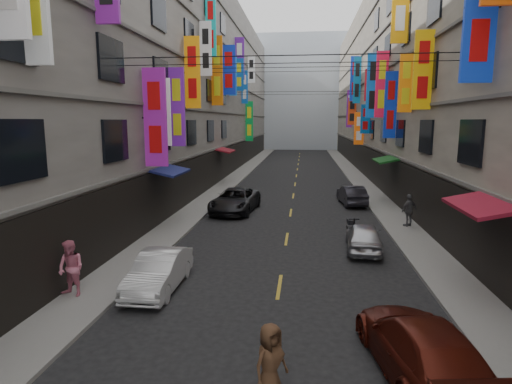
% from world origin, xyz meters
% --- Properties ---
extents(sidewalk_left, '(2.00, 90.00, 0.12)m').
position_xyz_m(sidewalk_left, '(-6.00, 42.00, 0.06)').
color(sidewalk_left, slate).
rests_on(sidewalk_left, ground).
extents(sidewalk_right, '(2.00, 90.00, 0.12)m').
position_xyz_m(sidewalk_right, '(6.00, 42.00, 0.06)').
color(sidewalk_right, slate).
rests_on(sidewalk_right, ground).
extents(building_row_left, '(10.14, 90.00, 19.00)m').
position_xyz_m(building_row_left, '(-11.99, 42.00, 9.49)').
color(building_row_left, gray).
rests_on(building_row_left, ground).
extents(building_row_right, '(10.14, 90.00, 19.00)m').
position_xyz_m(building_row_right, '(11.99, 42.00, 9.49)').
color(building_row_right, '#A9A08E').
rests_on(building_row_right, ground).
extents(haze_block, '(18.00, 8.00, 22.00)m').
position_xyz_m(haze_block, '(0.00, 92.00, 11.00)').
color(haze_block, silver).
rests_on(haze_block, ground).
extents(shop_signage, '(14.00, 55.00, 12.49)m').
position_xyz_m(shop_signage, '(-0.12, 34.97, 9.18)').
color(shop_signage, '#0D359F').
rests_on(shop_signage, ground).
extents(street_awnings, '(13.99, 35.20, 0.41)m').
position_xyz_m(street_awnings, '(-1.26, 26.00, 3.00)').
color(street_awnings, '#124312').
rests_on(street_awnings, ground).
extents(overhead_cables, '(14.00, 38.04, 1.24)m').
position_xyz_m(overhead_cables, '(0.00, 30.00, 8.80)').
color(overhead_cables, black).
rests_on(overhead_cables, ground).
extents(lane_markings, '(0.12, 80.20, 0.01)m').
position_xyz_m(lane_markings, '(0.00, 39.00, 0.00)').
color(lane_markings, gold).
rests_on(lane_markings, ground).
extents(scooter_far_right, '(0.50, 1.80, 1.14)m').
position_xyz_m(scooter_far_right, '(3.10, 24.61, 0.44)').
color(scooter_far_right, black).
rests_on(scooter_far_right, ground).
extents(car_left_mid, '(1.34, 3.85, 1.27)m').
position_xyz_m(car_left_mid, '(-4.00, 17.32, 0.63)').
color(car_left_mid, silver).
rests_on(car_left_mid, ground).
extents(car_left_far, '(2.84, 5.39, 1.45)m').
position_xyz_m(car_left_far, '(-3.44, 29.85, 0.72)').
color(car_left_far, black).
rests_on(car_left_far, ground).
extents(car_right_near, '(2.61, 4.93, 1.36)m').
position_xyz_m(car_right_near, '(3.40, 13.18, 0.68)').
color(car_right_near, '#50160D').
rests_on(car_right_near, ground).
extents(car_right_mid, '(1.76, 3.78, 1.25)m').
position_xyz_m(car_right_mid, '(3.40, 22.49, 0.63)').
color(car_right_mid, '#BBBCC1').
rests_on(car_right_mid, ground).
extents(car_right_far, '(1.80, 4.08, 1.30)m').
position_xyz_m(car_right_far, '(4.00, 33.05, 0.65)').
color(car_right_far, '#26242C').
rests_on(car_right_far, ground).
extents(pedestrian_lfar, '(1.00, 0.81, 1.79)m').
position_xyz_m(pedestrian_lfar, '(-6.47, 16.23, 1.02)').
color(pedestrian_lfar, pink).
rests_on(pedestrian_lfar, sidewalk_left).
extents(pedestrian_rfar, '(1.15, 1.03, 1.71)m').
position_xyz_m(pedestrian_rfar, '(6.28, 26.78, 0.98)').
color(pedestrian_rfar, '#555558').
rests_on(pedestrian_rfar, sidewalk_right).
extents(pedestrian_crossing, '(0.95, 0.97, 1.65)m').
position_xyz_m(pedestrian_crossing, '(0.17, 11.95, 0.82)').
color(pedestrian_crossing, '#4E321F').
rests_on(pedestrian_crossing, ground).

